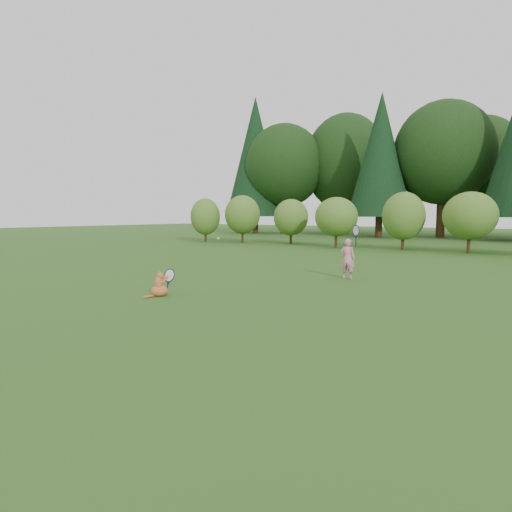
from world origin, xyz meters
The scene contains 6 objects.
ground centered at (0.00, 0.00, 0.00)m, with size 100.00×100.00×0.00m, color #1F4E16.
shrub_row centered at (0.00, 13.00, 1.40)m, with size 28.00×3.00×2.80m, color #4B7B26, non-canonical shape.
woodland_backdrop centered at (0.00, 23.00, 7.50)m, with size 48.00×10.00×15.00m, color black, non-canonical shape.
child centered at (1.56, 3.01, 0.55)m, with size 0.59×0.34×1.57m.
cat centered at (-0.70, -1.38, 0.26)m, with size 0.50×0.75×0.69m.
tennis_ball centered at (-1.51, 1.47, 1.03)m, with size 0.06×0.06×0.06m.
Camera 1 is at (5.89, -7.38, 1.67)m, focal length 30.00 mm.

